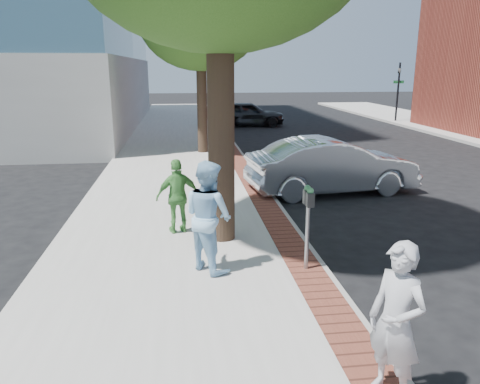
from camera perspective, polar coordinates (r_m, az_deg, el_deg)
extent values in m
plane|color=black|center=(8.01, 3.42, -11.13)|extent=(120.00, 120.00, 0.00)
cube|color=#9E9991|center=(15.46, -7.51, 1.97)|extent=(5.00, 60.00, 0.15)
cube|color=brown|center=(15.57, 0.60, 2.50)|extent=(0.60, 60.00, 0.01)
cube|color=gray|center=(15.64, 1.87, 2.25)|extent=(0.10, 60.00, 0.15)
cylinder|color=black|center=(29.20, -2.79, 11.79)|extent=(0.12, 0.12, 3.80)
imported|color=black|center=(29.16, -2.82, 13.95)|extent=(0.18, 0.15, 0.90)
cube|color=#1E7238|center=(29.17, -2.81, 13.17)|extent=(0.70, 0.03, 0.18)
cylinder|color=black|center=(32.24, 18.67, 11.35)|extent=(0.12, 0.12, 3.80)
imported|color=black|center=(32.21, 18.84, 13.29)|extent=(0.18, 0.15, 0.90)
cube|color=#1E7238|center=(32.22, 18.77, 12.59)|extent=(0.70, 0.03, 0.18)
cylinder|color=black|center=(9.07, -2.32, 7.55)|extent=(0.52, 0.52, 4.40)
cylinder|color=black|center=(19.14, -4.66, 10.61)|extent=(0.40, 0.40, 3.85)
ellipsoid|color=#244A15|center=(19.17, -4.88, 20.32)|extent=(4.80, 4.80, 3.94)
cylinder|color=gray|center=(8.04, 8.18, -5.53)|extent=(0.07, 0.07, 1.15)
cube|color=#2D3030|center=(7.75, 8.54, -0.94)|extent=(0.12, 0.14, 0.24)
cube|color=#2D3030|center=(7.91, 8.19, -0.58)|extent=(0.12, 0.14, 0.24)
sphere|color=#3F8C4C|center=(7.71, 8.58, 0.13)|extent=(0.11, 0.11, 0.11)
sphere|color=#3F8C4C|center=(7.87, 8.23, 0.47)|extent=(0.11, 0.11, 0.11)
imported|color=#A7A8AC|center=(5.19, 18.52, -14.86)|extent=(0.66, 0.75, 1.72)
imported|color=#96C7E8|center=(7.90, -3.89, -2.92)|extent=(1.13, 1.17, 1.90)
imported|color=#4E9845|center=(9.77, -7.56, -0.52)|extent=(0.98, 0.59, 1.56)
imported|color=silver|center=(13.61, 11.16, 3.13)|extent=(4.98, 2.25, 1.59)
imported|color=black|center=(28.96, 0.93, 9.52)|extent=(4.54, 2.01, 1.52)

